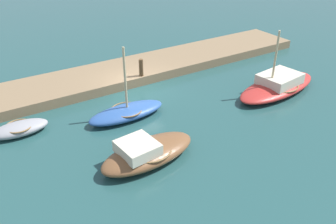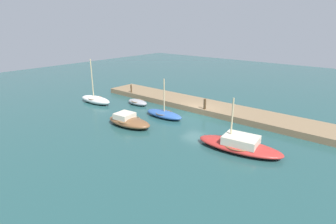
{
  "view_description": "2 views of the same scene",
  "coord_description": "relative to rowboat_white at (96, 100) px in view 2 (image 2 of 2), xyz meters",
  "views": [
    {
      "loc": [
        8.89,
        17.55,
        9.48
      ],
      "look_at": [
        0.53,
        4.35,
        0.68
      ],
      "focal_mm": 38.2,
      "sensor_mm": 36.0,
      "label": 1
    },
    {
      "loc": [
        -14.35,
        21.91,
        8.93
      ],
      "look_at": [
        0.8,
        3.54,
        1.02
      ],
      "focal_mm": 28.91,
      "sensor_mm": 36.0,
      "label": 2
    }
  ],
  "objects": [
    {
      "name": "dock_platform",
      "position": [
        -11.3,
        -6.22,
        -0.16
      ],
      "size": [
        27.74,
        3.8,
        0.59
      ],
      "primitive_type": "cube",
      "color": "#846B4C",
      "rests_on": "ground_plane"
    },
    {
      "name": "sailboat_red",
      "position": [
        -18.27,
        0.75,
        0.01
      ],
      "size": [
        6.48,
        3.05,
        3.89
      ],
      "rotation": [
        0.0,
        0.0,
        0.12
      ],
      "color": "#B72D28",
      "rests_on": "ground_plane"
    },
    {
      "name": "ground_plane",
      "position": [
        -11.3,
        -4.01,
        -0.45
      ],
      "size": [
        84.0,
        84.0,
        0.0
      ],
      "primitive_type": "plane",
      "color": "#234C4C"
    },
    {
      "name": "rowboat_white",
      "position": [
        0.0,
        0.0,
        0.0
      ],
      "size": [
        4.54,
        1.78,
        5.07
      ],
      "rotation": [
        0.0,
        0.0,
        0.07
      ],
      "color": "white",
      "rests_on": "ground_plane"
    },
    {
      "name": "mooring_post_mid_west",
      "position": [
        -1.16,
        -4.57,
        0.63
      ],
      "size": [
        0.18,
        0.18,
        1.0
      ],
      "primitive_type": "cylinder",
      "color": "#47331E",
      "rests_on": "dock_platform"
    },
    {
      "name": "motorboat_brown",
      "position": [
        -8.33,
        2.5,
        0.02
      ],
      "size": [
        4.67,
        2.39,
        1.14
      ],
      "rotation": [
        0.0,
        0.0,
        0.09
      ],
      "color": "brown",
      "rests_on": "ground_plane"
    },
    {
      "name": "rowboat_blue",
      "position": [
        -9.28,
        -1.33,
        -0.11
      ],
      "size": [
        4.19,
        1.68,
        3.87
      ],
      "rotation": [
        0.0,
        0.0,
        0.01
      ],
      "color": "#2D569E",
      "rests_on": "ground_plane"
    },
    {
      "name": "dinghy_grey",
      "position": [
        -4.17,
        -2.69,
        -0.14
      ],
      "size": [
        2.76,
        1.36,
        0.59
      ],
      "rotation": [
        0.0,
        0.0,
        -0.02
      ],
      "color": "#939399",
      "rests_on": "ground_plane"
    },
    {
      "name": "mooring_post_west",
      "position": [
        -11.93,
        -4.57,
        0.67
      ],
      "size": [
        0.26,
        0.26,
        1.08
      ],
      "primitive_type": "cylinder",
      "color": "#47331E",
      "rests_on": "dock_platform"
    }
  ]
}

